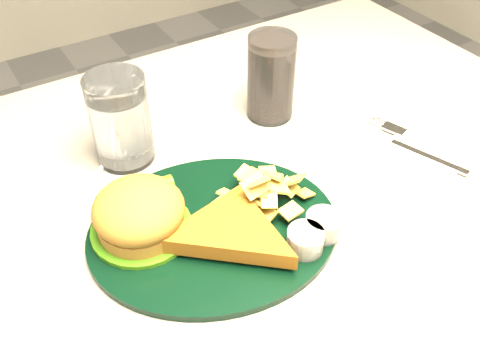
% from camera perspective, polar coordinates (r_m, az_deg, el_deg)
% --- Properties ---
extents(table, '(1.20, 0.80, 0.75)m').
position_cam_1_polar(table, '(1.00, -2.01, -17.82)').
color(table, gray).
rests_on(table, ground).
extents(dinner_plate, '(0.37, 0.33, 0.07)m').
position_cam_1_polar(dinner_plate, '(0.64, -2.90, -3.41)').
color(dinner_plate, black).
rests_on(dinner_plate, table).
extents(water_glass, '(0.10, 0.10, 0.13)m').
position_cam_1_polar(water_glass, '(0.74, -12.65, 6.29)').
color(water_glass, white).
rests_on(water_glass, table).
extents(cola_glass, '(0.08, 0.08, 0.13)m').
position_cam_1_polar(cola_glass, '(0.82, 3.32, 10.84)').
color(cola_glass, black).
rests_on(cola_glass, table).
extents(fork_napkin, '(0.16, 0.18, 0.01)m').
position_cam_1_polar(fork_napkin, '(0.81, 19.04, 2.67)').
color(fork_napkin, white).
rests_on(fork_napkin, table).
extents(wrapped_straw, '(0.18, 0.17, 0.01)m').
position_cam_1_polar(wrapped_straw, '(0.83, -11.97, 5.08)').
color(wrapped_straw, white).
rests_on(wrapped_straw, table).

